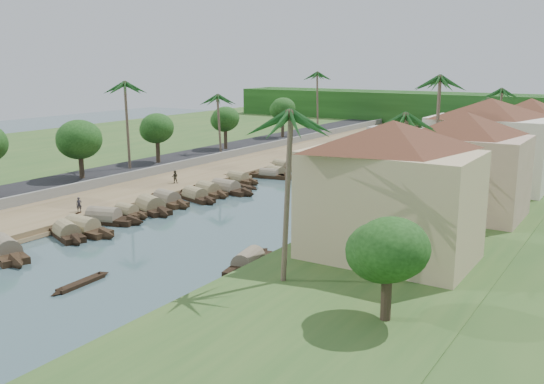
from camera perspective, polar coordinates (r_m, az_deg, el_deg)
The scene contains 48 objects.
ground at distance 57.30m, azimuth -6.43°, elevation -3.53°, with size 220.00×220.00×0.00m, color #3C565B.
left_bank at distance 82.17m, azimuth -6.51°, elevation 1.60°, with size 10.00×180.00×0.80m, color brown.
right_bank at distance 66.57m, azimuth 17.78°, elevation -1.28°, with size 16.00×180.00×1.20m, color #2B5020.
road at distance 87.61m, azimuth -10.87°, elevation 2.32°, with size 8.00×180.00×1.40m, color black.
retaining_wall at distance 84.65m, azimuth -8.75°, elevation 2.50°, with size 0.40×180.00×1.10m, color slate.
far_left_fill at distance 107.28m, azimuth -21.33°, elevation 3.49°, with size 45.00×220.00×1.35m, color #2B5020.
treeline at distance 147.54m, azimuth 18.64°, elevation 7.18°, with size 120.00×14.00×8.00m.
bridge at distance 120.85m, azimuth 15.37°, elevation 5.30°, with size 28.00×4.00×2.40m.
building_near at distance 44.78m, azimuth 11.09°, elevation 0.25°, with size 14.85×14.85×10.20m.
building_mid at distance 59.55m, azimuth 17.58°, elevation 2.62°, with size 14.11×14.11×9.70m.
building_far at distance 73.23m, azimuth 19.66°, elevation 4.39°, with size 15.59×15.59×10.20m.
building_distant at distance 92.64m, azimuth 23.01°, elevation 5.34°, with size 12.62×12.62×9.20m.
sampan_0 at distance 53.94m, azimuth -23.94°, elevation -5.09°, with size 9.54×4.76×2.44m.
sampan_1 at distance 57.30m, azimuth -18.76°, elevation -3.69°, with size 7.29×4.17×2.15m.
sampan_2 at distance 58.41m, azimuth -17.46°, elevation -3.30°, with size 8.88×2.12×2.32m.
sampan_3 at distance 61.38m, azimuth -15.56°, elevation -2.44°, with size 8.95×4.47×2.35m.
sampan_4 at distance 63.29m, azimuth -13.53°, elevation -1.90°, with size 6.19×1.62×1.82m.
sampan_5 at distance 64.80m, azimuth -11.39°, elevation -1.45°, with size 8.22×4.53×2.52m.
sampan_6 at distance 67.62m, azimuth -9.87°, elevation -0.82°, with size 8.03×3.39×2.33m.
sampan_7 at distance 69.34m, azimuth -7.27°, elevation -0.41°, with size 8.08×3.88×2.13m.
sampan_8 at distance 71.73m, azimuth -6.08°, elevation 0.05°, with size 7.59×3.39×2.28m.
sampan_9 at distance 72.95m, azimuth -4.40°, elevation 0.29°, with size 9.38×2.64×2.32m.
sampan_10 at distance 78.68m, azimuth -3.24°, elevation 1.19°, with size 7.50×2.31×2.06m.
sampan_11 at distance 82.62m, azimuth 0.35°, elevation 1.75°, with size 7.36×3.63×2.09m.
sampan_12 at distance 81.68m, azimuth -0.25°, elevation 1.62°, with size 7.47×2.34×1.81m.
sampan_13 at distance 87.94m, azimuth 0.91°, elevation 2.39°, with size 7.40×3.29×2.02m.
sampan_14 at distance 46.61m, azimuth -2.24°, elevation -6.68°, with size 3.10×8.43×2.03m.
sampan_15 at distance 61.07m, azimuth 7.22°, elevation -2.15°, with size 2.10×7.77×2.08m.
sampan_16 at distance 73.68m, azimuth 12.13°, elevation 0.17°, with size 2.79×8.97×2.16m.
canoe_0 at distance 45.37m, azimuth -17.52°, elevation -8.22°, with size 0.95×5.50×0.72m.
canoe_1 at distance 60.63m, azimuth -15.16°, elevation -2.91°, with size 4.32×1.28×0.69m.
canoe_2 at distance 75.83m, azimuth -2.61°, elevation 0.53°, with size 5.08×2.08×0.74m.
palm_0 at distance 38.29m, azimuth 1.27°, elevation 7.01°, with size 3.20×3.20×12.67m.
palm_1 at distance 54.08m, azimuth 12.02°, elevation 6.86°, with size 3.20×3.20×11.25m.
palm_2 at distance 67.49m, azimuth 15.52°, elevation 10.06°, with size 3.20×3.20×14.12m.
palm_3 at distance 82.24m, azimuth 19.23°, elevation 8.07°, with size 3.20×3.20×11.01m.
palm_5 at distance 82.07m, azimuth -13.62°, elevation 9.72°, with size 3.20×3.20×12.77m.
palm_6 at distance 94.01m, azimuth -4.98°, elevation 8.87°, with size 3.20×3.20×10.34m.
palm_7 at distance 100.82m, azimuth 20.59°, elevation 8.86°, with size 3.20×3.20×11.43m.
palm_8 at distance 117.97m, azimuth 4.39°, elevation 10.95°, with size 3.20×3.20×13.29m.
tree_2 at distance 77.18m, azimuth -17.65°, elevation 4.67°, with size 5.41×5.41×6.96m.
tree_3 at distance 86.52m, azimuth -10.77°, elevation 5.85°, with size 4.65×4.65×6.74m.
tree_4 at distance 98.78m, azimuth -4.43°, elevation 6.79°, with size 4.45×4.45×6.64m.
tree_5 at distance 113.62m, azimuth 1.01°, elevation 7.80°, with size 4.47×4.47×7.17m.
tree_6 at distance 74.32m, azimuth 23.73°, elevation 3.70°, with size 4.39×4.39×6.46m.
tree_7 at distance 34.19m, azimuth 10.87°, elevation -5.54°, with size 4.20×4.20×5.82m.
person_near at distance 63.10m, azimuth -17.70°, elevation -1.13°, with size 0.54×0.35×1.47m, color #25242C.
person_far at distance 75.06m, azimuth -9.13°, elevation 1.42°, with size 0.76×0.59×1.57m, color #2F2C21.
Camera 1 is at (34.56, -42.97, 15.57)m, focal length 40.00 mm.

